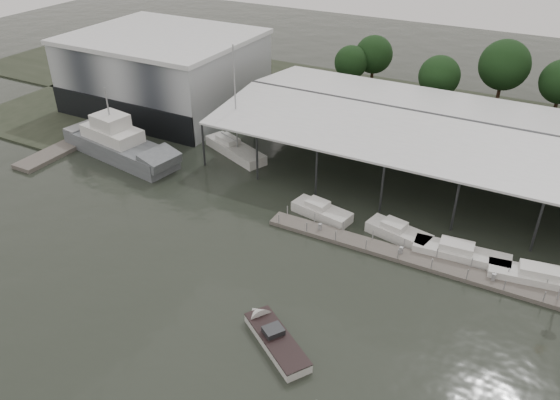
% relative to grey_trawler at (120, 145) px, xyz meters
% --- Properties ---
extents(ground, '(200.00, 200.00, 0.00)m').
position_rel_grey_trawler_xyz_m(ground, '(22.27, -13.51, -1.58)').
color(ground, '#232821').
rests_on(ground, ground).
extents(land_strip_far, '(140.00, 30.00, 0.30)m').
position_rel_grey_trawler_xyz_m(land_strip_far, '(22.27, 28.49, -1.48)').
color(land_strip_far, '#353B2C').
rests_on(land_strip_far, ground).
extents(land_strip_west, '(20.00, 40.00, 0.30)m').
position_rel_grey_trawler_xyz_m(land_strip_west, '(-17.73, 16.49, -1.48)').
color(land_strip_west, '#353B2C').
rests_on(land_strip_west, ground).
extents(storage_warehouse, '(24.50, 20.50, 10.50)m').
position_rel_grey_trawler_xyz_m(storage_warehouse, '(-5.73, 16.44, 3.71)').
color(storage_warehouse, '#A7ADB1').
rests_on(storage_warehouse, ground).
extents(covered_boat_shed, '(58.24, 24.00, 6.96)m').
position_rel_grey_trawler_xyz_m(covered_boat_shed, '(39.27, 14.49, 4.55)').
color(covered_boat_shed, white).
rests_on(covered_boat_shed, ground).
extents(trawler_dock, '(3.00, 18.00, 0.50)m').
position_rel_grey_trawler_xyz_m(trawler_dock, '(-7.73, 0.49, -1.33)').
color(trawler_dock, '#5E5A53').
rests_on(trawler_dock, ground).
extents(floating_dock, '(28.00, 2.00, 1.40)m').
position_rel_grey_trawler_xyz_m(floating_dock, '(37.27, -3.51, -1.38)').
color(floating_dock, '#5E5A53').
rests_on(floating_dock, ground).
extents(grey_trawler, '(17.44, 7.04, 8.84)m').
position_rel_grey_trawler_xyz_m(grey_trawler, '(0.00, 0.00, 0.00)').
color(grey_trawler, slate).
rests_on(grey_trawler, ground).
extents(white_sailboat, '(9.80, 6.10, 13.84)m').
position_rel_grey_trawler_xyz_m(white_sailboat, '(11.78, 7.22, -0.92)').
color(white_sailboat, white).
rests_on(white_sailboat, ground).
extents(speedboat_underway, '(16.31, 11.23, 2.00)m').
position_rel_grey_trawler_xyz_m(speedboat_underway, '(31.09, -17.96, -1.19)').
color(speedboat_underway, white).
rests_on(speedboat_underway, ground).
extents(moored_cruiser_0, '(6.48, 3.29, 1.70)m').
position_rel_grey_trawler_xyz_m(moored_cruiser_0, '(27.12, -0.72, -0.97)').
color(moored_cruiser_0, white).
rests_on(moored_cruiser_0, ground).
extents(moored_cruiser_1, '(6.47, 3.41, 1.70)m').
position_rel_grey_trawler_xyz_m(moored_cruiser_1, '(35.11, -0.73, -0.97)').
color(moored_cruiser_1, white).
rests_on(moored_cruiser_1, ground).
extents(moored_cruiser_2, '(8.53, 2.84, 1.70)m').
position_rel_grey_trawler_xyz_m(moored_cruiser_2, '(41.08, -1.35, -0.97)').
color(moored_cruiser_2, white).
rests_on(moored_cruiser_2, ground).
extents(moored_cruiser_3, '(9.17, 3.48, 1.70)m').
position_rel_grey_trawler_xyz_m(moored_cruiser_3, '(47.95, -1.63, -0.97)').
color(moored_cruiser_3, white).
rests_on(moored_cruiser_3, ground).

